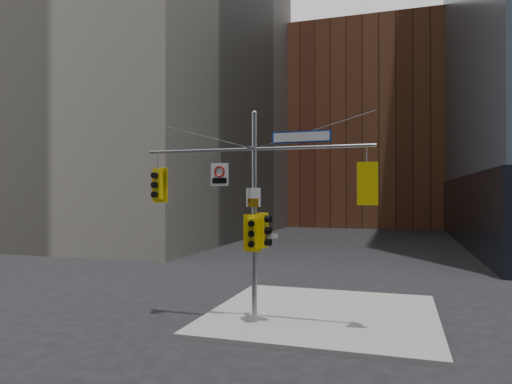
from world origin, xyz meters
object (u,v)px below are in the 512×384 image
Objects in this scene: traffic_light_pole_side at (264,230)px; traffic_light_east_arm at (367,184)px; traffic_light_pole_front at (252,233)px; signal_assembly at (254,196)px; regulatory_sign_arm at (220,174)px; traffic_light_west_arm at (158,185)px; street_sign_blade at (301,137)px.

traffic_light_east_arm is at bearing -78.69° from traffic_light_pole_side.
traffic_light_east_arm is 1.08× the size of traffic_light_pole_front.
traffic_light_pole_front is (-0.33, -0.26, -0.08)m from traffic_light_pole_side.
regulatory_sign_arm is (-1.26, -0.02, 0.76)m from signal_assembly.
regulatory_sign_arm reaches higher than traffic_light_west_arm.
traffic_light_pole_front is 0.63× the size of street_sign_blade.
traffic_light_west_arm is at bearing 177.27° from regulatory_sign_arm.
traffic_light_pole_side is (0.33, -0.00, -1.17)m from signal_assembly.
signal_assembly is at bearing 100.81° from traffic_light_pole_side.
signal_assembly is at bearing -1.03° from regulatory_sign_arm.
signal_assembly is 6.41× the size of traffic_light_pole_front.
traffic_light_east_arm is 3.72m from traffic_light_pole_side.
signal_assembly is at bearing 4.26° from traffic_light_west_arm.
traffic_light_east_arm is at bearing -8.71° from traffic_light_pole_front.
traffic_light_pole_side is at bearing -1.31° from regulatory_sign_arm.
traffic_light_pole_front is at bearing 140.01° from traffic_light_pole_side.
traffic_light_east_arm is (3.71, 0.00, 0.38)m from signal_assembly.
signal_assembly is 4.02× the size of street_sign_blade.
traffic_light_pole_front is at bearing -169.07° from street_sign_blade.
traffic_light_pole_front is 1.57× the size of regulatory_sign_arm.
street_sign_blade reaches higher than traffic_light_pole_front.
traffic_light_pole_front is (3.69, -0.28, -1.64)m from traffic_light_west_arm.
traffic_light_west_arm is 1.03× the size of traffic_light_pole_front.
signal_assembly is 2.51m from street_sign_blade.
traffic_light_east_arm reaches higher than traffic_light_pole_side.
traffic_light_pole_side is at bearing 25.92° from traffic_light_pole_front.
signal_assembly reaches higher than traffic_light_east_arm.
regulatory_sign_arm reaches higher than traffic_light_pole_side.
traffic_light_pole_side is at bearing -178.34° from street_sign_blade.
traffic_light_east_arm is 4.98m from regulatory_sign_arm.
street_sign_blade is (5.30, -0.01, 1.55)m from traffic_light_west_arm.
street_sign_blade is at bearing -78.47° from traffic_light_pole_side.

